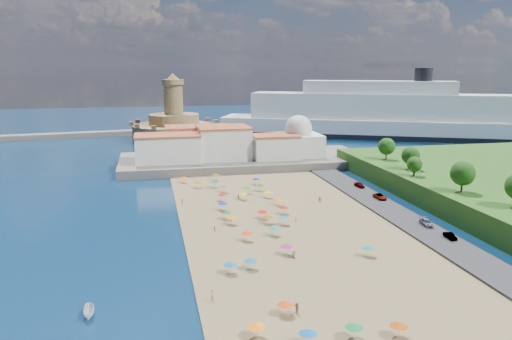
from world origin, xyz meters
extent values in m
plane|color=#071938|center=(0.00, 0.00, 0.00)|extent=(700.00, 700.00, 0.00)
cube|color=#59544C|center=(10.00, 73.00, 1.50)|extent=(90.00, 36.00, 3.00)
cube|color=#59544C|center=(-12.00, 108.00, 1.20)|extent=(18.00, 70.00, 2.40)
cube|color=silver|center=(-18.00, 69.00, 7.50)|extent=(22.00, 14.00, 9.00)
cube|color=silver|center=(2.00, 71.00, 8.50)|extent=(18.00, 16.00, 11.00)
cube|color=silver|center=(20.00, 67.00, 7.00)|extent=(16.00, 12.00, 8.00)
cube|color=silver|center=(-6.00, 83.00, 8.00)|extent=(24.00, 14.00, 10.00)
cube|color=silver|center=(30.00, 71.00, 7.00)|extent=(16.00, 16.00, 8.00)
sphere|color=silver|center=(30.00, 71.00, 13.00)|extent=(10.00, 10.00, 10.00)
cylinder|color=silver|center=(30.00, 71.00, 16.80)|extent=(1.20, 1.20, 1.60)
cylinder|color=olive|center=(-12.00, 138.00, 4.00)|extent=(40.00, 40.00, 8.00)
cylinder|color=olive|center=(-12.00, 138.00, 10.50)|extent=(24.00, 24.00, 5.00)
cylinder|color=olive|center=(-12.00, 138.00, 20.00)|extent=(9.00, 9.00, 14.00)
cylinder|color=olive|center=(-12.00, 138.00, 28.20)|extent=(10.40, 10.40, 2.40)
cone|color=olive|center=(-12.00, 138.00, 30.90)|extent=(6.00, 6.00, 3.00)
cube|color=black|center=(88.74, 128.09, 1.28)|extent=(154.23, 88.36, 2.56)
cube|color=silver|center=(88.74, 128.09, 4.74)|extent=(153.16, 87.57, 9.49)
cube|color=silver|center=(88.74, 128.09, 15.81)|extent=(122.70, 70.44, 12.65)
cube|color=silver|center=(88.74, 128.09, 25.29)|extent=(73.13, 44.44, 6.32)
cylinder|color=black|center=(107.86, 119.22, 31.62)|extent=(8.43, 8.43, 6.32)
cylinder|color=gray|center=(6.60, 31.89, 1.25)|extent=(0.07, 0.07, 2.00)
cone|color=#246311|center=(6.60, 31.89, 2.15)|extent=(2.50, 2.50, 0.60)
cylinder|color=gray|center=(-5.03, -48.75, 1.25)|extent=(0.07, 0.07, 2.00)
cone|color=#0D59AC|center=(-5.03, -48.75, 2.15)|extent=(2.50, 2.50, 0.60)
cylinder|color=gray|center=(-3.81, 32.55, 1.25)|extent=(0.07, 0.07, 2.00)
cone|color=#A62381|center=(-3.81, 32.55, 2.15)|extent=(2.50, 2.50, 0.60)
cylinder|color=gray|center=(1.10, -6.68, 1.25)|extent=(0.07, 0.07, 2.00)
cone|color=#0E8086|center=(1.10, -6.68, 2.15)|extent=(2.50, 2.50, 0.60)
cylinder|color=gray|center=(5.10, 0.01, 1.25)|extent=(0.07, 0.07, 2.00)
cone|color=#0F878C|center=(5.10, 0.01, 2.15)|extent=(2.50, 2.50, 0.60)
cylinder|color=gray|center=(15.75, -21.84, 1.25)|extent=(0.07, 0.07, 2.00)
cone|color=#0D776F|center=(15.75, -21.84, 2.15)|extent=(2.50, 2.50, 0.60)
cylinder|color=gray|center=(-6.92, 14.70, 1.25)|extent=(0.07, 0.07, 2.00)
cone|color=#0D2BAA|center=(-6.92, 14.70, 2.15)|extent=(2.50, 2.50, 0.60)
cylinder|color=gray|center=(1.33, 5.72, 1.25)|extent=(0.07, 0.07, 2.00)
cone|color=red|center=(1.33, 5.72, 2.15)|extent=(2.50, 2.50, 0.60)
cylinder|color=gray|center=(8.06, 15.94, 1.25)|extent=(0.07, 0.07, 2.00)
cone|color=orange|center=(8.06, 15.94, 2.15)|extent=(2.50, 2.50, 0.60)
cylinder|color=gray|center=(-14.13, 46.74, 1.25)|extent=(0.07, 0.07, 2.00)
cone|color=#ED4B0A|center=(-14.13, 46.74, 2.15)|extent=(2.50, 2.50, 0.60)
cylinder|color=gray|center=(-4.03, 48.44, 1.25)|extent=(0.07, 0.07, 2.00)
cone|color=#96490D|center=(-4.03, 48.44, 2.15)|extent=(2.50, 2.50, 0.60)
cylinder|color=gray|center=(7.29, 8.22, 1.25)|extent=(0.07, 0.07, 2.00)
cone|color=maroon|center=(7.29, 8.22, 2.15)|extent=(2.50, 2.50, 0.60)
cylinder|color=gray|center=(1.61, 1.61, 1.25)|extent=(0.07, 0.07, 2.00)
cone|color=#7F590B|center=(1.61, 1.61, 2.15)|extent=(2.50, 2.50, 0.60)
cylinder|color=gray|center=(7.19, 39.89, 1.25)|extent=(0.07, 0.07, 2.00)
cone|color=#0D18B3|center=(7.19, 39.89, 2.15)|extent=(2.50, 2.50, 0.60)
cylinder|color=gray|center=(-5.82, 38.60, 1.25)|extent=(0.07, 0.07, 2.00)
cone|color=#0D6E7A|center=(-5.82, 38.60, 2.15)|extent=(2.50, 2.50, 0.60)
cylinder|color=gray|center=(0.76, -17.68, 1.25)|extent=(0.07, 0.07, 2.00)
cone|color=#972068|center=(0.76, -17.68, 2.15)|extent=(2.50, 2.50, 0.60)
cylinder|color=gray|center=(1.40, -48.64, 1.25)|extent=(0.07, 0.07, 2.00)
cone|color=#14753E|center=(1.40, -48.64, 2.15)|extent=(2.50, 2.50, 0.60)
cylinder|color=gray|center=(-11.26, -24.24, 1.25)|extent=(0.07, 0.07, 2.00)
cone|color=#0D5CAD|center=(-11.26, -24.24, 2.15)|extent=(2.50, 2.50, 0.60)
cylinder|color=gray|center=(-7.37, -23.17, 1.25)|extent=(0.07, 0.07, 2.00)
cone|color=#0F678C|center=(-7.37, -23.17, 2.15)|extent=(2.50, 2.50, 0.60)
cylinder|color=gray|center=(-11.24, -45.68, 1.25)|extent=(0.07, 0.07, 2.00)
cone|color=orange|center=(-11.24, -45.68, 2.15)|extent=(2.50, 2.50, 0.60)
cylinder|color=gray|center=(-10.65, 39.26, 1.25)|extent=(0.07, 0.07, 2.00)
cone|color=#9D560E|center=(-10.65, 39.26, 2.15)|extent=(2.50, 2.50, 0.60)
cylinder|color=gray|center=(-5.80, -40.47, 1.25)|extent=(0.07, 0.07, 2.00)
cone|color=red|center=(-5.80, -40.47, 2.15)|extent=(2.50, 2.50, 0.60)
cylinder|color=gray|center=(-5.21, -8.63, 1.25)|extent=(0.07, 0.07, 2.00)
cone|color=#F92E0B|center=(-5.21, -8.63, 2.15)|extent=(2.50, 2.50, 0.60)
cylinder|color=gray|center=(6.97, 23.63, 1.25)|extent=(0.07, 0.07, 2.00)
cone|color=#FFB60D|center=(6.97, 23.63, 2.15)|extent=(2.50, 2.50, 0.60)
cylinder|color=gray|center=(-7.13, 7.16, 1.25)|extent=(0.07, 0.07, 2.00)
cone|color=#116229|center=(-7.13, 7.16, 2.15)|extent=(2.50, 2.50, 0.60)
cylinder|color=gray|center=(-6.54, 2.78, 1.25)|extent=(0.07, 0.07, 2.00)
cone|color=orange|center=(-6.54, 2.78, 2.15)|extent=(2.50, 2.50, 0.60)
cylinder|color=gray|center=(2.28, 29.51, 1.25)|extent=(0.07, 0.07, 2.00)
cone|color=#2B8217|center=(2.28, 29.51, 2.15)|extent=(2.50, 2.50, 0.60)
cylinder|color=gray|center=(-0.02, 23.51, 1.25)|extent=(0.07, 0.07, 2.00)
cone|color=#CBDB0B|center=(-0.02, 23.51, 2.15)|extent=(2.50, 2.50, 0.60)
cylinder|color=gray|center=(7.40, -49.53, 1.25)|extent=(0.07, 0.07, 2.00)
cone|color=#AC450D|center=(7.40, -49.53, 2.15)|extent=(2.50, 2.50, 0.60)
cylinder|color=gray|center=(-5.73, 23.17, 1.25)|extent=(0.07, 0.07, 2.00)
cone|color=red|center=(-5.73, 23.17, 2.15)|extent=(2.50, 2.50, 0.60)
imported|color=tan|center=(1.71, -19.76, 1.06)|extent=(0.92, 0.93, 1.62)
imported|color=tan|center=(-11.07, -1.70, 1.03)|extent=(0.69, 0.83, 1.57)
imported|color=tan|center=(8.31, 1.41, 1.04)|extent=(0.64, 0.49, 1.58)
imported|color=tan|center=(-1.31, 23.02, 1.06)|extent=(0.89, 0.97, 1.62)
imported|color=tan|center=(-3.99, -40.46, 1.15)|extent=(0.65, 1.70, 1.80)
imported|color=tan|center=(-15.66, -33.94, 1.19)|extent=(0.70, 0.81, 1.89)
imported|color=tan|center=(-16.33, 22.34, 1.14)|extent=(1.33, 1.14, 1.79)
imported|color=tan|center=(19.64, 16.79, 1.04)|extent=(1.53, 0.91, 1.58)
imported|color=white|center=(-33.74, -34.62, 0.78)|extent=(1.79, 4.15, 1.57)
imported|color=gray|center=(36.00, 14.91, 1.39)|extent=(2.33, 4.97, 1.38)
imported|color=gray|center=(36.00, -8.38, 1.40)|extent=(2.61, 5.07, 1.41)
imported|color=gray|center=(36.00, 28.45, 1.42)|extent=(2.08, 4.35, 1.43)
imported|color=gray|center=(36.00, -17.45, 1.32)|extent=(1.57, 3.84, 1.24)
cylinder|color=#382314|center=(49.02, -1.37, 7.65)|extent=(0.50, 0.50, 3.29)
sphere|color=#14380F|center=(49.02, -1.37, 10.61)|extent=(5.93, 5.93, 5.93)
cylinder|color=#382314|center=(47.05, 17.38, 7.17)|extent=(0.50, 0.50, 2.35)
sphere|color=#14380F|center=(47.05, 17.38, 9.29)|extent=(4.23, 4.23, 4.23)
cylinder|color=#382314|center=(50.49, 25.79, 7.48)|extent=(0.50, 0.50, 2.96)
sphere|color=#14380F|center=(50.49, 25.79, 10.14)|extent=(5.32, 5.32, 5.32)
cylinder|color=#382314|center=(50.96, 41.96, 7.52)|extent=(0.50, 0.50, 3.05)
sphere|color=#14380F|center=(50.96, 41.96, 10.27)|extent=(5.49, 5.49, 5.49)
camera|label=1|loc=(-24.06, -104.90, 35.91)|focal=35.00mm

